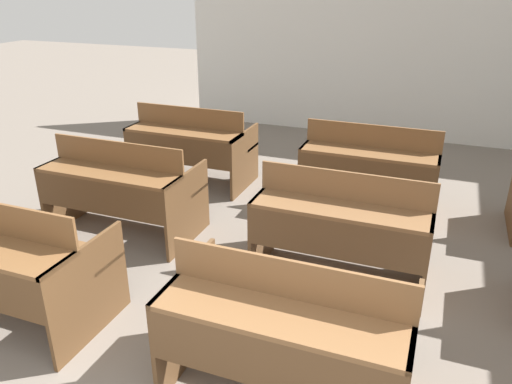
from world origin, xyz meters
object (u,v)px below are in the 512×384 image
at_px(bench_second_left, 122,186).
at_px(bench_third_left, 191,144).
at_px(bench_third_center, 370,166).
at_px(bench_front_left, 4,259).
at_px(bench_front_center, 287,328).
at_px(bench_second_center, 343,223).

height_order(bench_second_left, bench_third_left, same).
xyz_separation_m(bench_second_left, bench_third_center, (2.02, 1.35, 0.00)).
relative_size(bench_second_left, bench_third_left, 1.00).
distance_m(bench_front_left, bench_third_left, 2.71).
bearing_deg(bench_second_left, bench_third_left, 90.24).
relative_size(bench_front_center, bench_second_left, 1.00).
distance_m(bench_front_center, bench_second_left, 2.43).
xyz_separation_m(bench_second_center, bench_third_center, (-0.01, 1.36, 0.00)).
distance_m(bench_front_center, bench_third_left, 3.38).
bearing_deg(bench_second_center, bench_third_left, 146.51).
relative_size(bench_second_center, bench_third_center, 1.00).
height_order(bench_front_left, bench_front_center, same).
distance_m(bench_front_left, bench_second_left, 1.36).
xyz_separation_m(bench_front_center, bench_third_center, (0.00, 2.71, 0.00)).
distance_m(bench_third_left, bench_third_center, 2.03).
distance_m(bench_second_left, bench_third_center, 2.43).
distance_m(bench_front_left, bench_front_center, 2.01).
bearing_deg(bench_second_center, bench_second_left, 179.80).
relative_size(bench_front_center, bench_third_center, 1.00).
distance_m(bench_front_center, bench_second_center, 1.35).
height_order(bench_front_center, bench_second_left, same).
xyz_separation_m(bench_front_left, bench_third_center, (2.01, 2.72, 0.00)).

